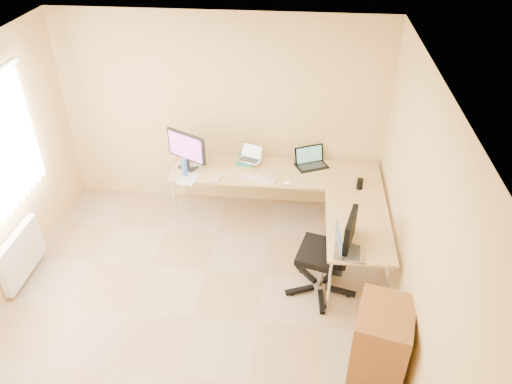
# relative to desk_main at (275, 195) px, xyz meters

# --- Properties ---
(floor) EXTENTS (4.50, 4.50, 0.00)m
(floor) POSITION_rel_desk_main_xyz_m (-0.72, -1.85, -0.36)
(floor) COLOR #9E866B
(floor) RESTS_ON ground
(ceiling) EXTENTS (4.50, 4.50, 0.00)m
(ceiling) POSITION_rel_desk_main_xyz_m (-0.72, -1.85, 2.24)
(ceiling) COLOR white
(ceiling) RESTS_ON ground
(wall_back) EXTENTS (4.50, 0.00, 4.50)m
(wall_back) POSITION_rel_desk_main_xyz_m (-0.72, 0.40, 0.93)
(wall_back) COLOR #DDB46E
(wall_back) RESTS_ON ground
(wall_right) EXTENTS (0.00, 4.50, 4.50)m
(wall_right) POSITION_rel_desk_main_xyz_m (1.38, -1.85, 0.93)
(wall_right) COLOR #DDB46E
(wall_right) RESTS_ON ground
(desk_main) EXTENTS (2.65, 0.70, 0.73)m
(desk_main) POSITION_rel_desk_main_xyz_m (0.00, 0.00, 0.00)
(desk_main) COLOR tan
(desk_main) RESTS_ON ground
(desk_return) EXTENTS (0.70, 1.30, 0.73)m
(desk_return) POSITION_rel_desk_main_xyz_m (0.98, -1.00, 0.00)
(desk_return) COLOR tan
(desk_return) RESTS_ON ground
(monitor) EXTENTS (0.61, 0.45, 0.50)m
(monitor) POSITION_rel_desk_main_xyz_m (-1.13, -0.03, 0.62)
(monitor) COLOR black
(monitor) RESTS_ON desk_main
(book_stack) EXTENTS (0.19, 0.26, 0.04)m
(book_stack) POSITION_rel_desk_main_xyz_m (-0.41, 0.20, 0.39)
(book_stack) COLOR #228874
(book_stack) RESTS_ON desk_main
(laptop_center) EXTENTS (0.35, 0.31, 0.19)m
(laptop_center) POSITION_rel_desk_main_xyz_m (-0.35, 0.16, 0.50)
(laptop_center) COLOR silver
(laptop_center) RESTS_ON desk_main
(laptop_black) EXTENTS (0.48, 0.43, 0.25)m
(laptop_black) POSITION_rel_desk_main_xyz_m (0.45, 0.16, 0.49)
(laptop_black) COLOR black
(laptop_black) RESTS_ON desk_main
(keyboard) EXTENTS (0.46, 0.23, 0.02)m
(keyboard) POSITION_rel_desk_main_xyz_m (-0.20, -0.22, 0.38)
(keyboard) COLOR beige
(keyboard) RESTS_ON desk_main
(mouse) EXTENTS (0.12, 0.09, 0.04)m
(mouse) POSITION_rel_desk_main_xyz_m (0.17, -0.30, 0.39)
(mouse) COLOR white
(mouse) RESTS_ON desk_main
(mug) EXTENTS (0.09, 0.09, 0.09)m
(mug) POSITION_rel_desk_main_xyz_m (-0.69, -0.30, 0.41)
(mug) COLOR beige
(mug) RESTS_ON desk_main
(cd_stack) EXTENTS (0.15, 0.15, 0.03)m
(cd_stack) POSITION_rel_desk_main_xyz_m (-0.72, -0.30, 0.38)
(cd_stack) COLOR white
(cd_stack) RESTS_ON desk_main
(water_bottle) EXTENTS (0.08, 0.08, 0.25)m
(water_bottle) POSITION_rel_desk_main_xyz_m (-1.13, -0.22, 0.49)
(water_bottle) COLOR blue
(water_bottle) RESTS_ON desk_main
(papers) EXTENTS (0.26, 0.34, 0.01)m
(papers) POSITION_rel_desk_main_xyz_m (-1.07, -0.30, 0.37)
(papers) COLOR silver
(papers) RESTS_ON desk_main
(white_box) EXTENTS (0.23, 0.19, 0.07)m
(white_box) POSITION_rel_desk_main_xyz_m (-1.07, 0.05, 0.40)
(white_box) COLOR white
(white_box) RESTS_ON desk_main
(desk_fan) EXTENTS (0.26, 0.26, 0.27)m
(desk_fan) POSITION_rel_desk_main_xyz_m (-1.13, 0.20, 0.50)
(desk_fan) COLOR white
(desk_fan) RESTS_ON desk_main
(black_cup) EXTENTS (0.10, 0.10, 0.13)m
(black_cup) POSITION_rel_desk_main_xyz_m (1.03, -0.30, 0.43)
(black_cup) COLOR black
(black_cup) RESTS_ON desk_main
(laptop_return) EXTENTS (0.39, 0.32, 0.25)m
(laptop_return) POSITION_rel_desk_main_xyz_m (0.85, -1.50, 0.49)
(laptop_return) COLOR #A6A6A9
(laptop_return) RESTS_ON desk_return
(office_chair) EXTENTS (0.80, 0.80, 1.09)m
(office_chair) POSITION_rel_desk_main_xyz_m (0.60, -1.29, 0.14)
(office_chair) COLOR black
(office_chair) RESTS_ON ground
(cabinet) EXTENTS (0.60, 0.68, 0.82)m
(cabinet) POSITION_rel_desk_main_xyz_m (1.13, -2.29, -0.01)
(cabinet) COLOR brown
(cabinet) RESTS_ON ground
(radiator) EXTENTS (0.09, 0.80, 0.55)m
(radiator) POSITION_rel_desk_main_xyz_m (-2.75, -1.45, -0.02)
(radiator) COLOR white
(radiator) RESTS_ON ground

